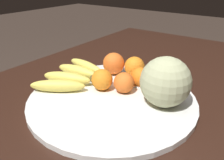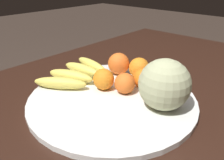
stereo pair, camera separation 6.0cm
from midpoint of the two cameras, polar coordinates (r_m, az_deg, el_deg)
kitchen_table at (r=0.69m, az=1.53°, el=-10.66°), size 1.59×0.97×0.71m
fruit_bowl at (r=0.63m, az=-2.75°, el=-4.72°), size 0.47×0.47×0.02m
melon at (r=0.57m, az=10.83°, el=-0.56°), size 0.13×0.13×0.13m
banana_bunch at (r=0.72m, az=-12.70°, el=1.21°), size 0.25×0.20×0.04m
orange_front_left at (r=0.65m, az=-5.27°, el=0.04°), size 0.06×0.06×0.06m
orange_front_right at (r=0.75m, az=-1.86°, el=4.29°), size 0.07×0.07×0.07m
orange_mid_center at (r=0.63m, az=0.60°, el=-0.63°), size 0.06×0.06×0.06m
orange_back_left at (r=0.73m, az=3.56°, el=3.43°), size 0.07×0.07×0.07m
orange_back_right at (r=0.67m, az=4.90°, el=0.78°), size 0.06×0.06×0.06m
produce_tag at (r=0.71m, az=4.68°, el=-0.31°), size 0.09×0.05×0.00m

